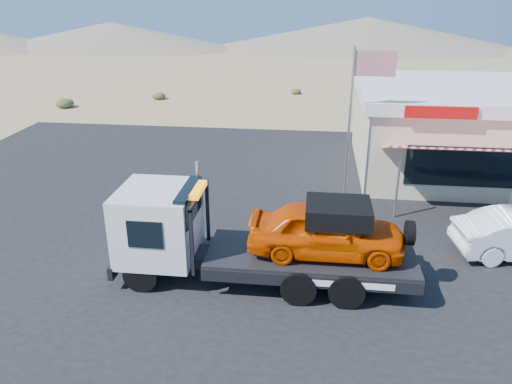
{
  "coord_description": "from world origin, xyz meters",
  "views": [
    {
      "loc": [
        3.41,
        -13.99,
        7.95
      ],
      "look_at": [
        1.54,
        1.54,
        1.5
      ],
      "focal_mm": 35.0,
      "sensor_mm": 36.0,
      "label": 1
    }
  ],
  "objects": [
    {
      "name": "flagpole",
      "position": [
        4.93,
        4.5,
        3.76
      ],
      "size": [
        1.55,
        0.1,
        6.0
      ],
      "color": "#99999E",
      "rests_on": "asphalt_lot"
    },
    {
      "name": "distant_hills",
      "position": [
        -9.77,
        55.14,
        1.89
      ],
      "size": [
        126.0,
        48.0,
        4.2
      ],
      "color": "#726B59",
      "rests_on": "ground"
    },
    {
      "name": "asphalt_lot",
      "position": [
        2.0,
        3.0,
        0.01
      ],
      "size": [
        32.0,
        24.0,
        0.02
      ],
      "primitive_type": "cube",
      "color": "black",
      "rests_on": "ground"
    },
    {
      "name": "ground",
      "position": [
        0.0,
        0.0,
        0.0
      ],
      "size": [
        120.0,
        120.0,
        0.0
      ],
      "primitive_type": "plane",
      "color": "#9E845A",
      "rests_on": "ground"
    },
    {
      "name": "jerky_store",
      "position": [
        10.5,
        8.97,
        1.99
      ],
      "size": [
        10.4,
        9.97,
        3.9
      ],
      "color": "#BFB690",
      "rests_on": "asphalt_lot"
    },
    {
      "name": "tow_truck",
      "position": [
        1.92,
        -1.51,
        1.51
      ],
      "size": [
        8.39,
        2.49,
        2.81
      ],
      "color": "black",
      "rests_on": "asphalt_lot"
    }
  ]
}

